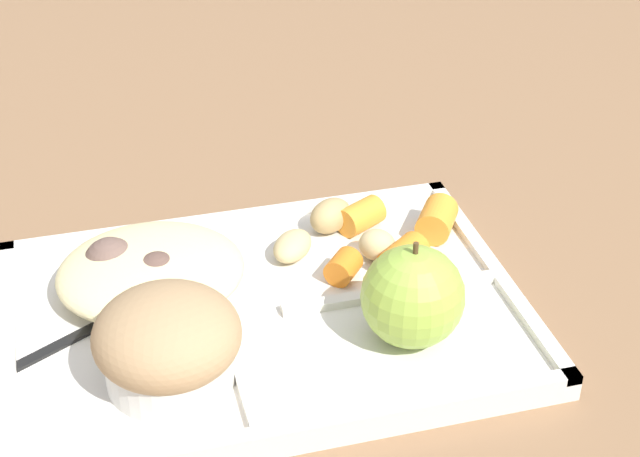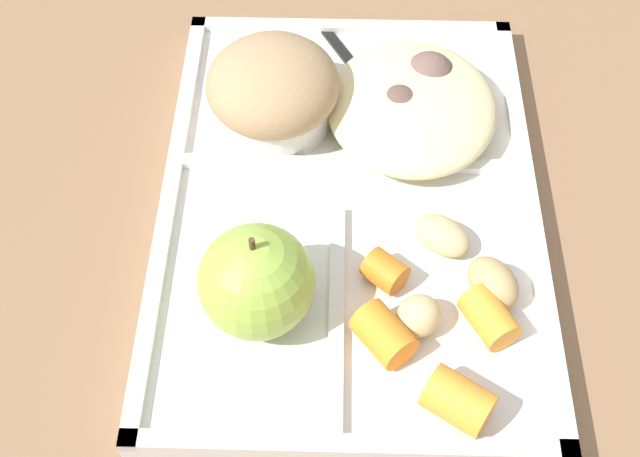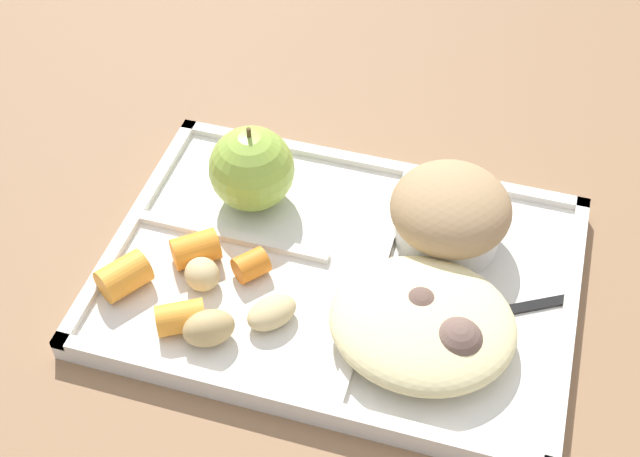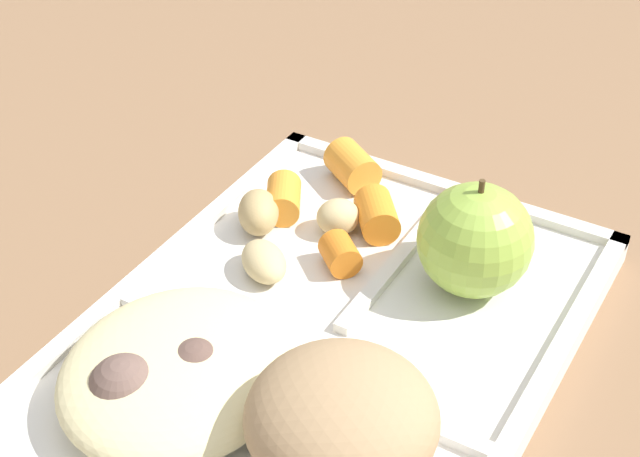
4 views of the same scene
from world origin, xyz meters
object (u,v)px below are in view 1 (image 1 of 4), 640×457
at_px(lunch_tray, 265,317).
at_px(bran_muffin, 168,343).
at_px(plastic_fork, 113,314).
at_px(green_apple, 413,296).

height_order(lunch_tray, bran_muffin, bran_muffin).
distance_m(lunch_tray, bran_muffin, 0.10).
distance_m(bran_muffin, plastic_fork, 0.09).
xyz_separation_m(lunch_tray, green_apple, (-0.09, 0.06, 0.04)).
bearing_deg(bran_muffin, plastic_fork, -68.45).
bearing_deg(green_apple, lunch_tray, -31.65).
bearing_deg(plastic_fork, lunch_tray, 168.12).
bearing_deg(bran_muffin, lunch_tray, -143.22).
xyz_separation_m(green_apple, bran_muffin, (0.16, -0.00, -0.00)).
bearing_deg(green_apple, bran_muffin, -0.00).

